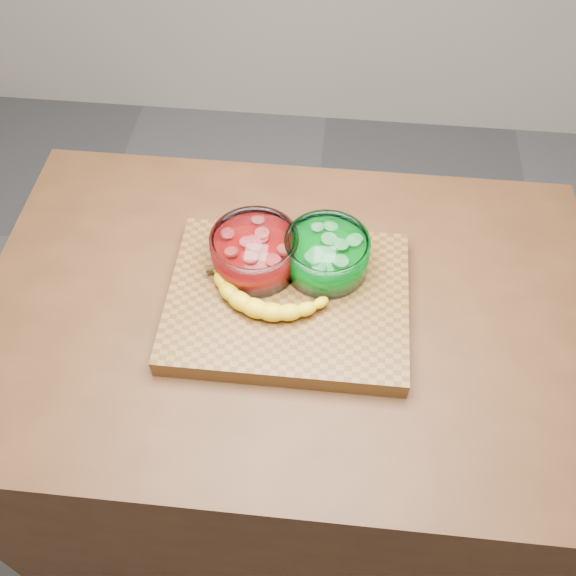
# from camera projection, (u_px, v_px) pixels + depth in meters

# --- Properties ---
(ground) EXTENTS (3.50, 3.50, 0.00)m
(ground) POSITION_uv_depth(u_px,v_px,m) (288.00, 480.00, 1.95)
(ground) COLOR #56555A
(ground) RESTS_ON ground
(counter) EXTENTS (1.20, 0.80, 0.90)m
(counter) POSITION_uv_depth(u_px,v_px,m) (288.00, 413.00, 1.59)
(counter) COLOR #4D2C17
(counter) RESTS_ON ground
(cutting_board) EXTENTS (0.45, 0.35, 0.04)m
(cutting_board) POSITION_uv_depth(u_px,v_px,m) (288.00, 301.00, 1.22)
(cutting_board) COLOR brown
(cutting_board) RESTS_ON counter
(bowl_red) EXTENTS (0.17, 0.17, 0.08)m
(bowl_red) POSITION_uv_depth(u_px,v_px,m) (255.00, 252.00, 1.21)
(bowl_red) COLOR white
(bowl_red) RESTS_ON cutting_board
(bowl_green) EXTENTS (0.16, 0.16, 0.08)m
(bowl_green) POSITION_uv_depth(u_px,v_px,m) (326.00, 255.00, 1.21)
(bowl_green) COLOR white
(bowl_green) RESTS_ON cutting_board
(banana) EXTENTS (0.26, 0.15, 0.04)m
(banana) POSITION_uv_depth(u_px,v_px,m) (267.00, 291.00, 1.18)
(banana) COLOR yellow
(banana) RESTS_ON cutting_board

